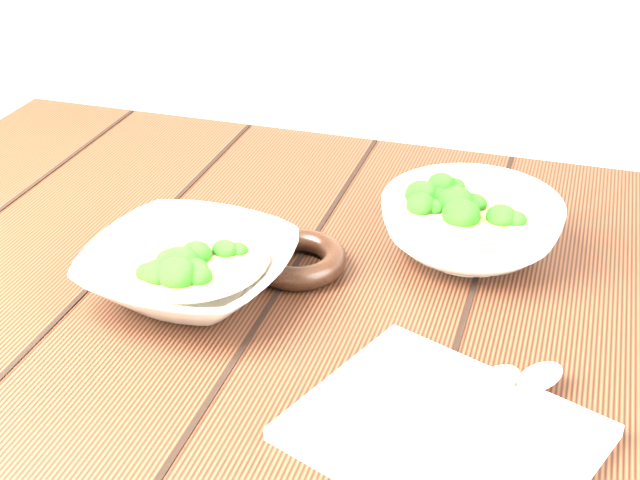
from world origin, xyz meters
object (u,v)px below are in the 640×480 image
trivet (297,259)px  soup_bowl_back (471,225)px  soup_bowl_front (189,268)px  napkin (444,433)px  table (306,366)px

trivet → soup_bowl_back: bearing=28.9°
soup_bowl_front → soup_bowl_back: bearing=32.4°
napkin → soup_bowl_front: bearing=175.2°
soup_bowl_front → trivet: size_ratio=2.08×
trivet → table: bearing=-50.1°
soup_bowl_back → table: bearing=-144.3°
table → soup_bowl_front: soup_bowl_front is taller
soup_bowl_back → napkin: soup_bowl_back is taller
soup_bowl_front → napkin: bearing=-26.2°
napkin → soup_bowl_back: bearing=116.7°
soup_bowl_back → trivet: (-0.18, -0.10, -0.02)m
table → soup_bowl_front: 0.19m
napkin → table: bearing=154.3°
soup_bowl_front → napkin: 0.34m
soup_bowl_back → trivet: soup_bowl_back is taller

